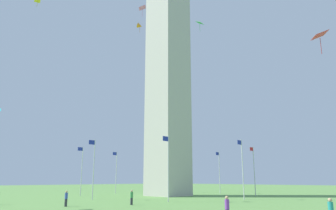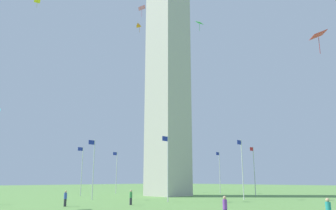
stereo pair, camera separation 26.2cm
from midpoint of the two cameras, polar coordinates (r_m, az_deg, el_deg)
The scene contains 18 objects.
ground_plane at distance 60.66m, azimuth 0.13°, elevation -15.51°, with size 260.00×260.00×0.00m, color #609347.
obelisk_monument at distance 65.82m, azimuth 0.12°, elevation 10.22°, with size 6.30×6.30×57.23m.
flagpole_n at distance 50.75m, azimuth -12.71°, elevation -10.36°, with size 1.12×0.14×8.75m.
flagpole_ne at distance 44.95m, azimuth 0.09°, elevation -10.39°, with size 1.12×0.14×8.75m.
flagpole_e at distance 50.75m, azimuth 12.89°, elevation -10.35°, with size 1.12×0.14×8.75m.
flagpole_se at distance 62.57m, azimuth 14.82°, elevation -10.65°, with size 1.12×0.14×8.75m.
flagpole_s at distance 72.49m, azimuth 9.03°, elevation -11.14°, with size 1.12×0.14×8.75m.
flagpole_sw at distance 76.22m, azimuth 0.09°, elevation -11.37°, with size 1.12×0.14×8.75m.
flagpole_w at distance 72.49m, azimuth -8.86°, elevation -11.15°, with size 1.12×0.14×8.75m.
flagpole_nw at distance 62.57m, azimuth -14.65°, elevation -10.65°, with size 1.12×0.14×8.75m.
person_green_shirt at distance 39.92m, azimuth -6.28°, elevation -15.66°, with size 0.32×0.32×1.69m.
person_purple_shirt at distance 24.88m, azimuth 10.18°, elevation -17.28°, with size 0.32×0.32×1.74m.
person_blue_shirt at distance 39.00m, azimuth -17.20°, elevation -15.25°, with size 0.32×0.32×1.69m.
kite_yellow_diamond at distance 57.11m, azimuth -21.61°, elevation 16.51°, with size 1.03×0.91×1.50m.
kite_orange_delta at distance 55.01m, azimuth -4.83°, elevation 13.50°, with size 1.23×1.27×1.65m.
kite_red_diamond at distance 31.04m, azimuth 24.86°, elevation 10.90°, with size 1.66×1.66×1.93m.
kite_pink_diamond at distance 50.96m, azimuth -4.41°, elevation 16.42°, with size 1.42×1.42×1.67m.
kite_green_diamond at distance 52.31m, azimuth 5.61°, elevation 13.96°, with size 1.12×1.03×1.68m.
Camera 2 is at (42.78, 42.91, 2.90)m, focal length 35.12 mm.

